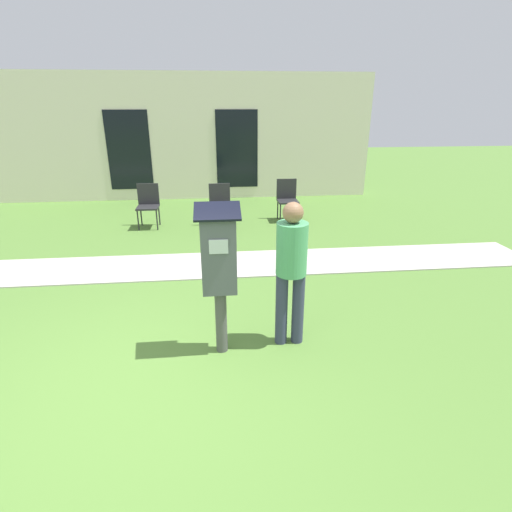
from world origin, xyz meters
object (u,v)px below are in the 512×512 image
parking_meter (219,262)px  outdoor_chair_right (287,196)px  outdoor_chair_left (148,202)px  outdoor_chair_middle (220,202)px  person_standing (291,264)px

parking_meter → outdoor_chair_right: bearing=72.4°
outdoor_chair_left → outdoor_chair_right: (2.98, 0.23, 0.00)m
outdoor_chair_left → outdoor_chair_right: same height
outdoor_chair_left → outdoor_chair_middle: (1.49, -0.16, 0.00)m
person_standing → outdoor_chair_middle: 4.53m
person_standing → outdoor_chair_right: person_standing is taller
parking_meter → outdoor_chair_left: bearing=106.7°
person_standing → outdoor_chair_left: 5.11m
outdoor_chair_middle → outdoor_chair_right: same height
parking_meter → outdoor_chair_right: 5.20m
parking_meter → outdoor_chair_middle: parking_meter is taller
outdoor_chair_middle → person_standing: bearing=-59.4°
person_standing → parking_meter: bearing=-140.9°
outdoor_chair_left → outdoor_chair_middle: 1.50m
parking_meter → outdoor_chair_middle: (0.08, 4.55, -0.49)m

